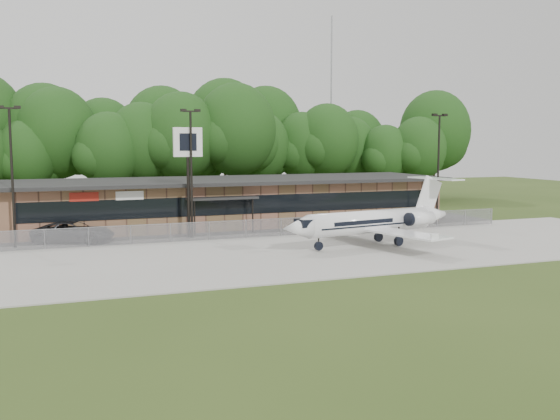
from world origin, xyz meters
name	(u,v)px	position (x,y,z in m)	size (l,w,h in m)	color
ground	(341,275)	(0.00, 0.00, 0.00)	(160.00, 160.00, 0.00)	#304418
apron	(290,252)	(0.00, 8.00, 0.04)	(64.00, 18.00, 0.08)	#9E9B93
parking_lot	(241,230)	(0.00, 19.50, 0.03)	(50.00, 9.00, 0.06)	#383835
terminal	(227,201)	(0.00, 23.94, 2.18)	(41.00, 11.65, 4.30)	brown
fence	(258,228)	(0.00, 15.00, 0.78)	(46.00, 0.04, 1.52)	gray
treeline	(185,143)	(0.00, 42.00, 7.50)	(72.00, 12.00, 15.00)	#133811
radio_mast	(331,107)	(22.00, 48.00, 12.50)	(0.20, 0.20, 25.00)	gray
light_pole_left	(12,166)	(-18.00, 16.50, 5.98)	(1.55, 0.30, 10.23)	black
light_pole_mid	(191,164)	(-5.00, 16.50, 5.98)	(1.55, 0.30, 10.23)	black
light_pole_right	(438,161)	(18.00, 16.50, 5.98)	(1.55, 0.30, 10.23)	black
business_jet	(375,222)	(6.76, 8.16, 1.80)	(14.94, 13.39, 5.03)	white
suv	(74,232)	(-13.92, 17.50, 0.84)	(2.79, 6.04, 1.68)	#303033
pole_sign	(188,154)	(-5.19, 16.79, 6.74)	(2.32, 0.34, 8.82)	black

